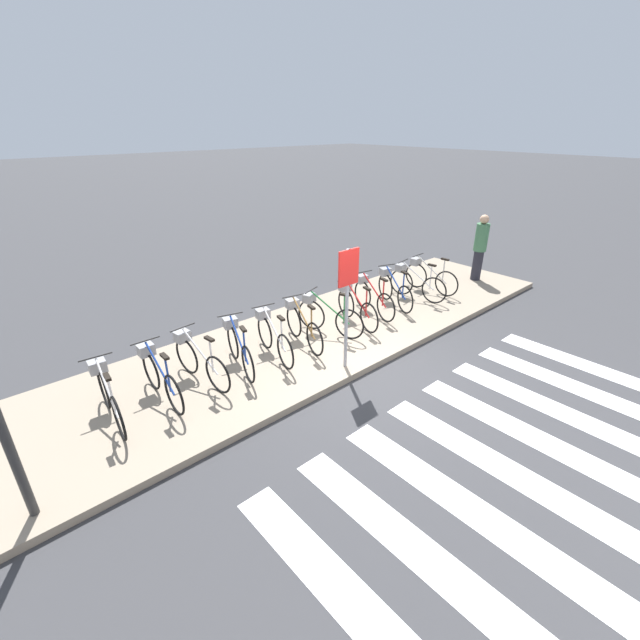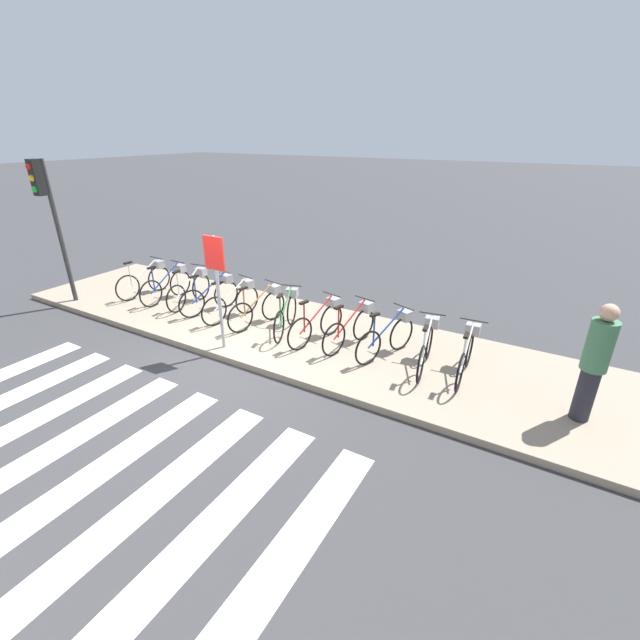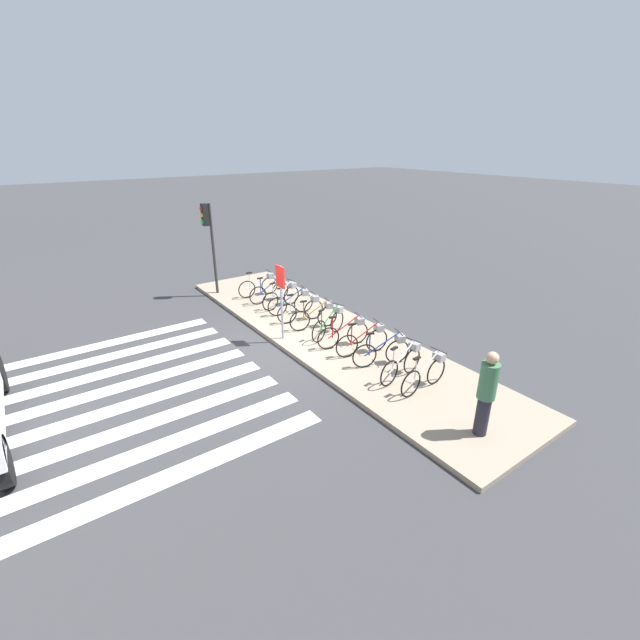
% 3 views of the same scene
% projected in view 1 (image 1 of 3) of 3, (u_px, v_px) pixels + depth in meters
% --- Properties ---
extents(ground_plane, '(120.00, 120.00, 0.00)m').
position_uv_depth(ground_plane, '(370.00, 372.00, 7.71)').
color(ground_plane, '#38383A').
extents(sidewalk, '(13.06, 3.17, 0.12)m').
position_uv_depth(sidewalk, '(313.00, 338.00, 8.76)').
color(sidewalk, gray).
rests_on(sidewalk, ground_plane).
extents(parked_bicycle_0, '(0.46, 1.53, 0.95)m').
position_uv_depth(parked_bicycle_0, '(108.00, 394.00, 6.15)').
color(parked_bicycle_0, black).
rests_on(parked_bicycle_0, sidewalk).
extents(parked_bicycle_1, '(0.46, 1.54, 0.95)m').
position_uv_depth(parked_bicycle_1, '(159.00, 374.00, 6.63)').
color(parked_bicycle_1, black).
rests_on(parked_bicycle_1, sidewalk).
extents(parked_bicycle_2, '(0.46, 1.53, 0.95)m').
position_uv_depth(parked_bicycle_2, '(198.00, 358.00, 7.09)').
color(parked_bicycle_2, black).
rests_on(parked_bicycle_2, sidewalk).
extents(parked_bicycle_3, '(0.55, 1.49, 0.95)m').
position_uv_depth(parked_bicycle_3, '(238.00, 345.00, 7.49)').
color(parked_bicycle_3, black).
rests_on(parked_bicycle_3, sidewalk).
extents(parked_bicycle_4, '(0.48, 1.51, 0.95)m').
position_uv_depth(parked_bicycle_4, '(272.00, 335.00, 7.86)').
color(parked_bicycle_4, black).
rests_on(parked_bicycle_4, sidewalk).
extents(parked_bicycle_5, '(0.51, 1.51, 0.95)m').
position_uv_depth(parked_bicycle_5, '(302.00, 323.00, 8.29)').
color(parked_bicycle_5, black).
rests_on(parked_bicycle_5, sidewalk).
extents(parked_bicycle_6, '(0.61, 1.47, 0.95)m').
position_uv_depth(parked_bicycle_6, '(326.00, 314.00, 8.70)').
color(parked_bicycle_6, black).
rests_on(parked_bicycle_6, sidewalk).
extents(parked_bicycle_7, '(0.51, 1.51, 0.95)m').
position_uv_depth(parked_bicycle_7, '(355.00, 304.00, 9.15)').
color(parked_bicycle_7, black).
rests_on(parked_bicycle_7, sidewalk).
extents(parked_bicycle_8, '(0.51, 1.51, 0.95)m').
position_uv_depth(parked_bicycle_8, '(372.00, 295.00, 9.62)').
color(parked_bicycle_8, black).
rests_on(parked_bicycle_8, sidewalk).
extents(parked_bicycle_9, '(0.64, 1.46, 0.95)m').
position_uv_depth(parked_bicycle_9, '(393.00, 288.00, 10.07)').
color(parked_bicycle_9, black).
rests_on(parked_bicycle_9, sidewalk).
extents(parked_bicycle_10, '(0.46, 1.53, 0.95)m').
position_uv_depth(parked_bicycle_10, '(414.00, 281.00, 10.45)').
color(parked_bicycle_10, black).
rests_on(parked_bicycle_10, sidewalk).
extents(parked_bicycle_11, '(0.46, 1.54, 0.95)m').
position_uv_depth(parked_bicycle_11, '(428.00, 275.00, 10.89)').
color(parked_bicycle_11, black).
rests_on(parked_bicycle_11, sidewalk).
extents(pedestrian, '(0.34, 0.34, 1.77)m').
position_uv_depth(pedestrian, '(480.00, 246.00, 11.45)').
color(pedestrian, '#23232D').
rests_on(pedestrian, sidewalk).
extents(sign_post, '(0.44, 0.07, 2.15)m').
position_uv_depth(sign_post, '(348.00, 290.00, 7.04)').
color(sign_post, '#99999E').
rests_on(sign_post, sidewalk).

